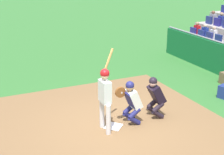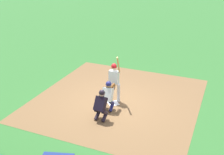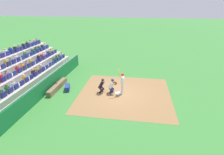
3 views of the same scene
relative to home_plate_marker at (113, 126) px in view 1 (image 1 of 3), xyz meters
name	(u,v)px [view 1 (image 1 of 3)]	position (x,y,z in m)	size (l,w,h in m)	color
ground_plane	(113,127)	(0.00, 0.00, -0.02)	(160.00, 160.00, 0.00)	#337130
infield_dirt_patch	(97,130)	(0.00, 0.50, -0.01)	(7.05, 7.32, 0.01)	brown
home_plate_marker	(113,126)	(0.00, 0.00, 0.00)	(0.44, 0.44, 0.02)	white
batter_at_plate	(105,93)	(-0.09, 0.28, 1.07)	(0.62, 0.51, 2.20)	silver
catcher_crouching	(131,100)	(0.02, -0.54, 0.70)	(0.47, 0.72, 1.29)	navy
home_plate_umpire	(155,95)	(0.09, -1.36, 0.68)	(0.48, 0.50, 1.27)	black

